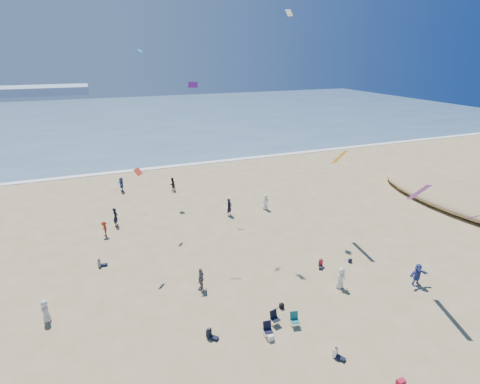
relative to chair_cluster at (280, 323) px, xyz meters
name	(u,v)px	position (x,y,z in m)	size (l,w,h in m)	color
ocean	(113,118)	(-4.05, 88.71, -0.47)	(220.00, 100.00, 0.06)	#476B84
surf_line	(137,170)	(-4.05, 38.71, -0.46)	(220.00, 1.20, 0.08)	white
standing_flyers	(214,242)	(-0.76, 11.13, 0.38)	(27.05, 45.33, 1.95)	black
seated_group	(264,312)	(-0.43, 1.45, -0.08)	(18.00, 21.21, 0.84)	white
chair_cluster	(280,323)	(0.00, 0.00, 0.00)	(2.68, 1.48, 1.00)	black
white_tote	(271,338)	(-0.97, -0.70, -0.30)	(0.35, 0.20, 0.40)	white
black_backpack	(282,306)	(1.11, 1.83, -0.31)	(0.30, 0.22, 0.38)	black
cooler	(401,382)	(4.09, -6.20, -0.35)	(0.45, 0.30, 0.30)	#A5172D
navy_bag	(350,261)	(9.32, 5.07, -0.33)	(0.28, 0.18, 0.34)	black
kites_aloft	(286,89)	(3.97, 7.79, 13.70)	(36.53, 43.13, 28.73)	#1B8BD8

